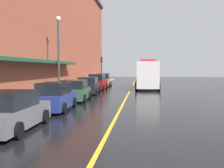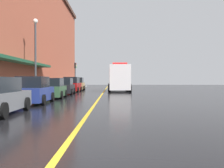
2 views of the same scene
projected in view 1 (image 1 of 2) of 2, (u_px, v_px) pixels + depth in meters
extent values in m
plane|color=black|center=(129.00, 93.00, 29.25)|extent=(112.00, 112.00, 0.00)
cube|color=#9E9B93|center=(71.00, 91.00, 29.90)|extent=(2.40, 70.00, 0.15)
cube|color=gold|center=(129.00, 93.00, 29.25)|extent=(0.16, 70.00, 0.01)
cube|color=#19472D|center=(33.00, 61.00, 20.87)|extent=(1.20, 22.40, 0.24)
cube|color=#595B60|center=(11.00, 116.00, 11.39)|extent=(1.91, 4.77, 0.79)
cube|color=black|center=(8.00, 100.00, 11.11)|extent=(1.68, 2.63, 0.64)
cylinder|color=black|center=(7.00, 116.00, 12.94)|extent=(0.23, 0.64, 0.64)
cylinder|color=black|center=(45.00, 116.00, 12.78)|extent=(0.23, 0.64, 0.64)
cylinder|color=black|center=(18.00, 131.00, 9.86)|extent=(0.23, 0.64, 0.64)
cube|color=navy|center=(55.00, 101.00, 16.77)|extent=(1.86, 4.52, 0.84)
cube|color=black|center=(54.00, 88.00, 16.50)|extent=(1.62, 2.51, 0.68)
cylinder|color=black|center=(48.00, 102.00, 18.22)|extent=(0.24, 0.65, 0.64)
cylinder|color=black|center=(74.00, 102.00, 18.10)|extent=(0.24, 0.65, 0.64)
cylinder|color=black|center=(33.00, 108.00, 15.47)|extent=(0.24, 0.65, 0.64)
cylinder|color=black|center=(64.00, 108.00, 15.34)|extent=(0.24, 0.65, 0.64)
cube|color=#2D5133|center=(75.00, 93.00, 21.74)|extent=(2.04, 4.18, 0.80)
cube|color=black|center=(74.00, 84.00, 21.49)|extent=(1.78, 2.32, 0.66)
cylinder|color=black|center=(67.00, 95.00, 23.09)|extent=(0.24, 0.65, 0.64)
cylinder|color=black|center=(89.00, 95.00, 22.95)|extent=(0.24, 0.65, 0.64)
cylinder|color=black|center=(59.00, 98.00, 20.55)|extent=(0.24, 0.65, 0.64)
cylinder|color=black|center=(84.00, 99.00, 20.42)|extent=(0.24, 0.65, 0.64)
cube|color=black|center=(89.00, 88.00, 27.65)|extent=(1.99, 4.66, 0.84)
cube|color=black|center=(88.00, 80.00, 27.38)|extent=(1.73, 2.59, 0.68)
cylinder|color=black|center=(82.00, 90.00, 29.15)|extent=(0.24, 0.65, 0.64)
cylinder|color=black|center=(99.00, 90.00, 29.03)|extent=(0.24, 0.65, 0.64)
cylinder|color=black|center=(77.00, 92.00, 26.31)|extent=(0.24, 0.65, 0.64)
cylinder|color=black|center=(96.00, 92.00, 26.19)|extent=(0.24, 0.65, 0.64)
cube|color=maroon|center=(97.00, 84.00, 33.47)|extent=(1.94, 4.19, 0.93)
cube|color=black|center=(97.00, 77.00, 33.22)|extent=(1.70, 2.32, 0.76)
cylinder|color=black|center=(92.00, 86.00, 34.88)|extent=(0.24, 0.65, 0.64)
cylinder|color=black|center=(107.00, 86.00, 34.64)|extent=(0.24, 0.65, 0.64)
cylinder|color=black|center=(88.00, 88.00, 32.34)|extent=(0.24, 0.65, 0.64)
cylinder|color=black|center=(103.00, 88.00, 32.10)|extent=(0.24, 0.65, 0.64)
cube|color=#A5844C|center=(104.00, 82.00, 39.14)|extent=(1.94, 4.95, 0.93)
cube|color=black|center=(103.00, 76.00, 38.85)|extent=(1.69, 2.74, 0.76)
cylinder|color=black|center=(99.00, 84.00, 40.74)|extent=(0.24, 0.65, 0.64)
cylinder|color=black|center=(111.00, 84.00, 40.60)|extent=(0.24, 0.65, 0.64)
cylinder|color=black|center=(96.00, 85.00, 37.72)|extent=(0.24, 0.65, 0.64)
cylinder|color=black|center=(109.00, 85.00, 37.58)|extent=(0.24, 0.65, 0.64)
cube|color=silver|center=(148.00, 75.00, 31.26)|extent=(2.52, 2.59, 3.03)
cube|color=silver|center=(146.00, 75.00, 35.98)|extent=(2.57, 6.24, 2.78)
cube|color=red|center=(148.00, 60.00, 31.17)|extent=(1.75, 0.62, 0.24)
cylinder|color=black|center=(159.00, 87.00, 31.30)|extent=(0.31, 1.00, 1.00)
cylinder|color=black|center=(136.00, 86.00, 31.54)|extent=(0.31, 1.00, 1.00)
cylinder|color=black|center=(157.00, 85.00, 35.16)|extent=(0.31, 1.00, 1.00)
cylinder|color=black|center=(137.00, 84.00, 35.39)|extent=(0.31, 1.00, 1.00)
cylinder|color=black|center=(155.00, 84.00, 37.65)|extent=(0.31, 1.00, 1.00)
cylinder|color=black|center=(137.00, 83.00, 37.89)|extent=(0.31, 1.00, 1.00)
cylinder|color=#4C4C51|center=(49.00, 94.00, 20.17)|extent=(0.07, 0.07, 1.05)
cube|color=black|center=(49.00, 85.00, 20.13)|extent=(0.14, 0.18, 0.28)
cylinder|color=#4C4C51|center=(81.00, 85.00, 30.69)|extent=(0.07, 0.07, 1.05)
cube|color=black|center=(81.00, 79.00, 30.66)|extent=(0.14, 0.18, 0.28)
cylinder|color=#33383D|center=(59.00, 59.00, 24.40)|extent=(0.18, 0.18, 6.50)
sphere|color=white|center=(58.00, 19.00, 24.20)|extent=(0.44, 0.44, 0.44)
cylinder|color=#232326|center=(102.00, 73.00, 46.00)|extent=(0.14, 0.14, 3.40)
cube|color=black|center=(102.00, 60.00, 45.88)|extent=(0.28, 0.36, 0.90)
sphere|color=red|center=(102.00, 58.00, 45.85)|extent=(0.16, 0.16, 0.16)
sphere|color=gold|center=(102.00, 60.00, 45.87)|extent=(0.16, 0.16, 0.16)
sphere|color=green|center=(102.00, 61.00, 45.88)|extent=(0.16, 0.16, 0.16)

